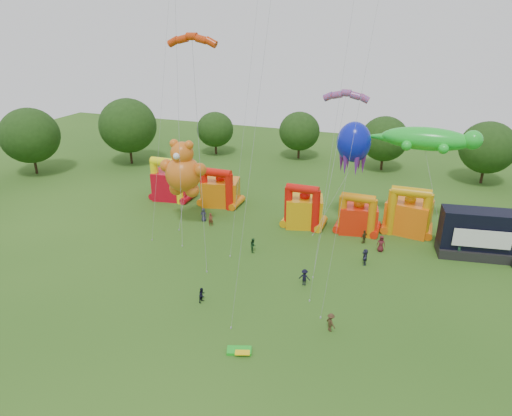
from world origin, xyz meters
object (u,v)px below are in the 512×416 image
(spectator_4, at_px, (364,237))
(bouncy_castle_2, at_px, (304,209))
(stage_trailer, at_px, (481,234))
(bouncy_castle_0, at_px, (172,183))
(octopus_kite, at_px, (341,178))
(spectator_0, at_px, (203,215))
(gecko_kite, at_px, (431,177))
(teddy_bear_kite, at_px, (183,172))

(spectator_4, bearing_deg, bouncy_castle_2, -68.65)
(stage_trailer, bearing_deg, bouncy_castle_0, 174.88)
(octopus_kite, distance_m, spectator_0, 18.71)
(gecko_kite, height_order, spectator_4, gecko_kite)
(bouncy_castle_0, bearing_deg, teddy_bear_kite, -50.25)
(bouncy_castle_0, bearing_deg, spectator_4, -9.89)
(bouncy_castle_2, distance_m, teddy_bear_kite, 16.21)
(stage_trailer, relative_size, gecko_kite, 0.66)
(bouncy_castle_2, xyz_separation_m, octopus_kite, (4.30, 1.10, 4.43))
(gecko_kite, bearing_deg, spectator_4, -139.32)
(stage_trailer, bearing_deg, bouncy_castle_2, 177.19)
(bouncy_castle_2, height_order, gecko_kite, gecko_kite)
(teddy_bear_kite, bearing_deg, octopus_kite, 18.33)
(gecko_kite, distance_m, spectator_4, 10.94)
(bouncy_castle_2, xyz_separation_m, teddy_bear_kite, (-14.51, -5.13, 5.09))
(bouncy_castle_2, height_order, spectator_0, bouncy_castle_2)
(bouncy_castle_0, bearing_deg, spectator_0, -36.07)
(stage_trailer, relative_size, spectator_0, 5.09)
(bouncy_castle_0, relative_size, stage_trailer, 0.72)
(stage_trailer, relative_size, spectator_4, 5.38)
(stage_trailer, xyz_separation_m, teddy_bear_kite, (-35.34, -4.11, 4.72))
(spectator_0, bearing_deg, gecko_kite, 4.22)
(stage_trailer, relative_size, teddy_bear_kite, 0.80)
(stage_trailer, distance_m, spectator_4, 12.84)
(gecko_kite, bearing_deg, spectator_0, -166.85)
(teddy_bear_kite, distance_m, spectator_0, 6.97)
(octopus_kite, height_order, spectator_0, octopus_kite)
(bouncy_castle_2, relative_size, gecko_kite, 0.44)
(stage_trailer, bearing_deg, gecko_kite, 144.16)
(spectator_0, bearing_deg, bouncy_castle_2, 4.82)
(spectator_0, bearing_deg, bouncy_castle_0, 135.00)
(spectator_0, relative_size, spectator_4, 1.06)
(teddy_bear_kite, xyz_separation_m, spectator_0, (1.56, 1.96, -6.50))
(bouncy_castle_2, bearing_deg, teddy_bear_kite, -160.52)
(teddy_bear_kite, height_order, spectator_0, teddy_bear_kite)
(spectator_4, bearing_deg, bouncy_castle_0, -62.39)
(bouncy_castle_0, relative_size, gecko_kite, 0.48)
(teddy_bear_kite, height_order, octopus_kite, octopus_kite)
(bouncy_castle_2, distance_m, spectator_0, 13.41)
(bouncy_castle_2, distance_m, octopus_kite, 6.27)
(bouncy_castle_0, distance_m, octopus_kite, 25.75)
(teddy_bear_kite, height_order, spectator_4, teddy_bear_kite)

